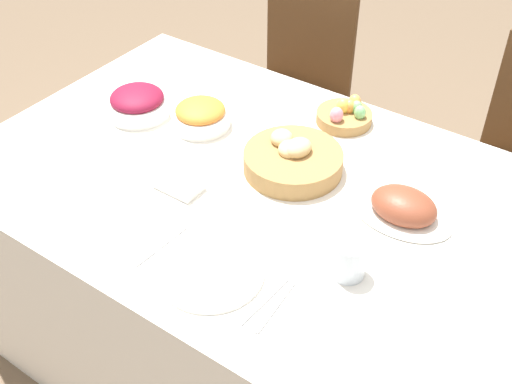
{
  "coord_description": "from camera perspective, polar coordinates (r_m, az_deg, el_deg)",
  "views": [
    {
      "loc": [
        0.74,
        -1.14,
        1.88
      ],
      "look_at": [
        -0.0,
        -0.08,
        0.81
      ],
      "focal_mm": 45.0,
      "sensor_mm": 36.0,
      "label": 1
    }
  ],
  "objects": [
    {
      "name": "dining_table",
      "position": [
        2.02,
        1.35,
        -8.06
      ],
      "size": [
        1.75,
        1.07,
        0.77
      ],
      "color": "white",
      "rests_on": "ground"
    },
    {
      "name": "butter_dish",
      "position": [
        1.76,
        -6.91,
        0.73
      ],
      "size": [
        0.13,
        0.08,
        0.03
      ],
      "color": "white",
      "rests_on": "dining_table"
    },
    {
      "name": "carrot_bowl",
      "position": [
        1.99,
        -4.95,
        6.82
      ],
      "size": [
        0.18,
        0.18,
        0.08
      ],
      "color": "white",
      "rests_on": "dining_table"
    },
    {
      "name": "chair_far_left",
      "position": [
        2.76,
        3.26,
        9.42
      ],
      "size": [
        0.43,
        0.43,
        0.91
      ],
      "rotation": [
        0.0,
        0.0,
        -0.01
      ],
      "color": "brown",
      "rests_on": "ground"
    },
    {
      "name": "dinner_plate",
      "position": [
        1.53,
        -4.05,
        -7.05
      ],
      "size": [
        0.26,
        0.26,
        0.01
      ],
      "color": "white",
      "rests_on": "dining_table"
    },
    {
      "name": "ground_plane",
      "position": [
        2.32,
        1.21,
        -14.42
      ],
      "size": [
        12.0,
        12.0,
        0.0
      ],
      "primitive_type": "plane",
      "color": "brown"
    },
    {
      "name": "ham_platter",
      "position": [
        1.69,
        12.98,
        -1.36
      ],
      "size": [
        0.27,
        0.19,
        0.08
      ],
      "color": "white",
      "rests_on": "dining_table"
    },
    {
      "name": "bread_basket",
      "position": [
        1.8,
        3.2,
        2.97
      ],
      "size": [
        0.28,
        0.28,
        0.1
      ],
      "color": "#9E7542",
      "rests_on": "dining_table"
    },
    {
      "name": "egg_basket",
      "position": [
        2.02,
        7.92,
        6.83
      ],
      "size": [
        0.17,
        0.17,
        0.08
      ],
      "color": "#9E7542",
      "rests_on": "dining_table"
    },
    {
      "name": "beet_salad_bowl",
      "position": [
        2.07,
        -10.48,
        7.81
      ],
      "size": [
        0.2,
        0.2,
        0.09
      ],
      "color": "white",
      "rests_on": "dining_table"
    },
    {
      "name": "fork",
      "position": [
        1.6,
        -8.4,
        -4.75
      ],
      "size": [
        0.02,
        0.17,
        0.0
      ],
      "rotation": [
        0.0,
        0.0,
        -0.07
      ],
      "color": "#B7B7BC",
      "rests_on": "dining_table"
    },
    {
      "name": "knife",
      "position": [
        1.46,
        0.77,
        -9.65
      ],
      "size": [
        0.02,
        0.17,
        0.0
      ],
      "rotation": [
        0.0,
        0.0,
        -0.07
      ],
      "color": "#B7B7BC",
      "rests_on": "dining_table"
    },
    {
      "name": "drinking_cup",
      "position": [
        1.5,
        8.28,
        -5.89
      ],
      "size": [
        0.08,
        0.08,
        0.1
      ],
      "color": "silver",
      "rests_on": "dining_table"
    },
    {
      "name": "spoon",
      "position": [
        1.45,
        1.76,
        -10.16
      ],
      "size": [
        0.02,
        0.17,
        0.0
      ],
      "rotation": [
        0.0,
        0.0,
        0.07
      ],
      "color": "#B7B7BC",
      "rests_on": "dining_table"
    }
  ]
}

